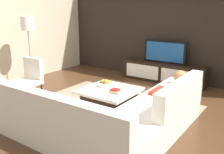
% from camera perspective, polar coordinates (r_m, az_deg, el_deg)
% --- Properties ---
extents(ground_plane, '(14.00, 14.00, 0.00)m').
position_cam_1_polar(ground_plane, '(4.89, -0.31, -7.49)').
color(ground_plane, '#4C301C').
extents(feature_wall_back, '(6.40, 0.12, 2.80)m').
position_cam_1_polar(feature_wall_back, '(6.91, 12.94, 10.85)').
color(feature_wall_back, black).
rests_on(feature_wall_back, ground).
extents(side_wall_left, '(0.12, 5.20, 2.80)m').
position_cam_1_polar(side_wall_left, '(7.00, -21.60, 10.23)').
color(side_wall_left, beige).
rests_on(side_wall_left, ground).
extents(area_rug, '(3.10, 2.49, 0.01)m').
position_cam_1_polar(area_rug, '(4.95, -1.27, -7.18)').
color(area_rug, gray).
rests_on(area_rug, ground).
extents(media_console, '(2.21, 0.49, 0.50)m').
position_cam_1_polar(media_console, '(6.81, 11.39, 1.06)').
color(media_console, black).
rests_on(media_console, ground).
extents(television, '(1.12, 0.06, 0.57)m').
position_cam_1_polar(television, '(6.70, 11.64, 5.51)').
color(television, black).
rests_on(television, media_console).
extents(sectional_couch, '(2.50, 2.44, 0.83)m').
position_cam_1_polar(sectional_couch, '(3.86, -1.14, -9.36)').
color(sectional_couch, white).
rests_on(sectional_couch, ground).
extents(coffee_table, '(1.01, 0.99, 0.38)m').
position_cam_1_polar(coffee_table, '(4.95, -0.59, -4.72)').
color(coffee_table, black).
rests_on(coffee_table, ground).
extents(accent_chair_near, '(0.53, 0.54, 0.87)m').
position_cam_1_polar(accent_chair_near, '(5.64, -18.06, 0.07)').
color(accent_chair_near, black).
rests_on(accent_chair_near, ground).
extents(floor_lamp, '(0.32, 0.32, 1.69)m').
position_cam_1_polar(floor_lamp, '(6.43, -18.23, 10.33)').
color(floor_lamp, '#A5A5AA').
rests_on(floor_lamp, ground).
extents(ottoman, '(0.70, 0.70, 0.40)m').
position_cam_1_polar(ottoman, '(5.43, 14.75, -3.42)').
color(ottoman, white).
rests_on(ottoman, ground).
extents(fruit_bowl, '(0.28, 0.28, 0.14)m').
position_cam_1_polar(fruit_bowl, '(5.06, -1.61, -1.50)').
color(fruit_bowl, silver).
rests_on(fruit_bowl, coffee_table).
extents(decorative_ball, '(0.27, 0.27, 0.27)m').
position_cam_1_polar(decorative_ball, '(5.33, 15.00, 0.00)').
color(decorative_ball, '#AD8451').
rests_on(decorative_ball, ottoman).
extents(book_stack, '(0.21, 0.14, 0.08)m').
position_cam_1_polar(book_stack, '(4.67, 0.72, -3.16)').
color(book_stack, '#CCB78C').
rests_on(book_stack, coffee_table).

